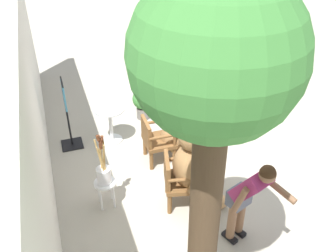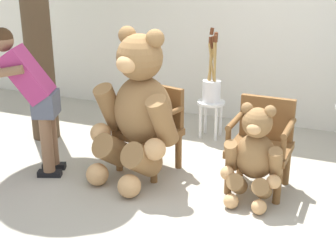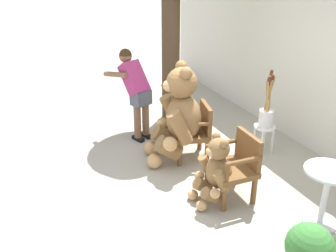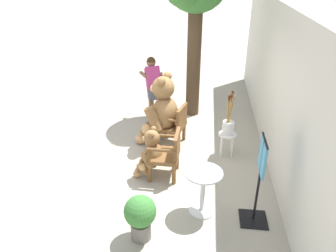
% 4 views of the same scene
% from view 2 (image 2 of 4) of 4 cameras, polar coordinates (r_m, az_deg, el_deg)
% --- Properties ---
extents(ground_plane, '(60.00, 60.00, 0.00)m').
position_cam_2_polar(ground_plane, '(4.43, 2.22, -8.61)').
color(ground_plane, '#A8A091').
extents(back_wall, '(10.00, 0.16, 2.80)m').
position_cam_2_polar(back_wall, '(6.24, 10.32, 13.13)').
color(back_wall, silver).
rests_on(back_wall, ground).
extents(wooden_chair_left, '(0.67, 0.64, 0.86)m').
position_cam_2_polar(wooden_chair_left, '(4.84, -1.93, -0.02)').
color(wooden_chair_left, brown).
rests_on(wooden_chair_left, ground).
extents(wooden_chair_right, '(0.57, 0.54, 0.86)m').
position_cam_2_polar(wooden_chair_right, '(4.52, 11.33, -1.92)').
color(wooden_chair_right, brown).
rests_on(wooden_chair_right, ground).
extents(teddy_bear_large, '(0.94, 0.94, 1.50)m').
position_cam_2_polar(teddy_bear_large, '(4.55, -3.71, 2.22)').
color(teddy_bear_large, olive).
rests_on(teddy_bear_large, ground).
extents(teddy_bear_small, '(0.55, 0.52, 0.91)m').
position_cam_2_polar(teddy_bear_small, '(4.26, 10.48, -3.47)').
color(teddy_bear_small, olive).
rests_on(teddy_bear_small, ground).
extents(person_visitor, '(0.75, 0.67, 1.49)m').
position_cam_2_polar(person_visitor, '(4.77, -16.40, 4.33)').
color(person_visitor, black).
rests_on(person_visitor, ground).
extents(white_stool, '(0.34, 0.34, 0.46)m').
position_cam_2_polar(white_stool, '(5.72, 5.25, 2.01)').
color(white_stool, white).
rests_on(white_stool, ground).
extents(brush_bucket, '(0.22, 0.22, 0.88)m').
position_cam_2_polar(brush_bucket, '(5.64, 5.35, 5.01)').
color(brush_bucket, white).
rests_on(brush_bucket, white_stool).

